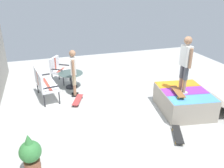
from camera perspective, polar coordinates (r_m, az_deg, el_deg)
name	(u,v)px	position (r m, az deg, el deg)	size (l,w,h in m)	color
ground_plane	(127,105)	(7.57, 3.65, -5.30)	(12.00, 12.00, 0.10)	#B2B2AD
skate_ramp	(184,101)	(7.37, 17.40, -3.91)	(1.96, 2.46, 0.66)	gray
patio_bench	(43,82)	(7.94, -16.57, 0.47)	(1.32, 0.74, 1.02)	black
patio_chair_near_house	(58,68)	(9.22, -13.24, 3.96)	(0.82, 0.80, 1.02)	black
patio_table	(71,77)	(8.72, -10.10, 1.65)	(0.90, 0.90, 0.57)	black
person_watching	(73,70)	(7.86, -9.47, 3.41)	(0.48, 0.28, 1.62)	black
person_skater	(185,61)	(6.74, 17.63, 5.35)	(0.48, 0.25, 1.65)	silver
skateboard_by_bench	(78,100)	(7.69, -8.43, -3.87)	(0.81, 0.50, 0.10)	#B23838
skateboard_spare	(178,134)	(6.20, 15.87, -11.80)	(0.81, 0.50, 0.10)	black
skateboard_on_ramp	(178,92)	(6.89, 15.86, -1.81)	(0.82, 0.38, 0.10)	brown
potted_plant	(31,154)	(5.07, -19.40, -15.89)	(0.44, 0.44, 0.92)	brown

